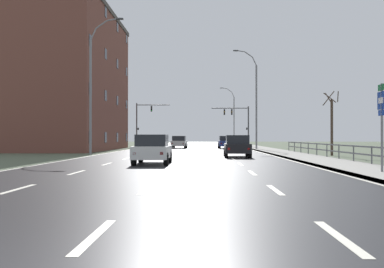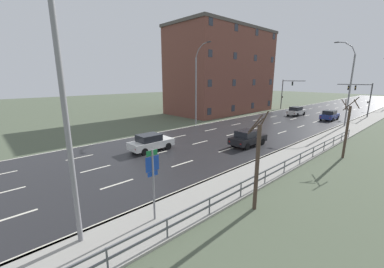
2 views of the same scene
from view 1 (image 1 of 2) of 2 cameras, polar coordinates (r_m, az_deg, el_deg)
name	(u,v)px [view 1 (image 1 of 2)]	position (r m, az deg, el deg)	size (l,w,h in m)	color
ground_plane	(190,149)	(52.16, -0.22, -2.05)	(160.00, 160.00, 0.12)	#4C5642
road_asphalt_strip	(193,146)	(64.14, 0.10, -1.68)	(14.00, 120.00, 0.03)	#232326
sidewalk_right	(249,146)	(64.50, 7.61, -1.62)	(3.00, 120.00, 0.12)	gray
guardrail	(339,149)	(27.48, 19.06, -1.92)	(0.07, 30.38, 1.00)	#515459
street_lamp_midground	(255,101)	(48.82, 8.42, 4.40)	(2.73, 0.24, 11.34)	slate
street_lamp_distant	(233,117)	(83.49, 5.52, 2.32)	(2.82, 0.24, 11.11)	slate
street_lamp_left_bank	(93,88)	(35.72, -13.15, 6.02)	(2.77, 0.24, 11.15)	slate
highway_sign	(382,116)	(17.82, 24.05, 2.19)	(0.09, 0.68, 3.50)	slate
traffic_signal_right	(239,119)	(59.95, 6.30, 2.02)	(5.25, 0.36, 5.74)	#38383A
traffic_signal_left	(142,118)	(61.00, -6.65, 2.08)	(4.79, 0.36, 6.26)	#38383A
car_mid_centre	(179,142)	(53.46, -1.72, -1.08)	(1.97, 4.17, 1.57)	silver
car_near_left	(237,146)	(30.46, 6.05, -1.60)	(1.91, 4.14, 1.57)	black
car_far_right	(153,149)	(22.61, -5.30, -2.02)	(1.86, 4.11, 1.57)	silver
car_near_right	(226,142)	(52.51, 4.54, -1.10)	(1.88, 4.12, 1.57)	navy
brick_building	(64,80)	(50.39, -16.75, 6.92)	(11.04, 21.09, 15.67)	brown
bare_tree_mid	(332,124)	(34.70, 18.19, 1.29)	(1.28, 1.38, 5.09)	#423328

